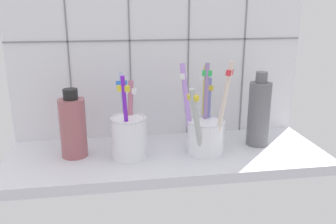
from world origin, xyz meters
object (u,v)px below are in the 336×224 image
toothbrush_cup_right (205,130)px  ceramic_vase (259,113)px  soap_bottle (73,126)px  toothbrush_cup_left (129,134)px

toothbrush_cup_right → ceramic_vase: toothbrush_cup_right is taller
soap_bottle → toothbrush_cup_left: bearing=-11.6°
toothbrush_cup_left → soap_bottle: bearing=168.4°
toothbrush_cup_right → soap_bottle: (-25.93, 2.15, 1.41)cm
toothbrush_cup_left → toothbrush_cup_right: bearing=0.1°
toothbrush_cup_right → soap_bottle: bearing=175.3°
ceramic_vase → soap_bottle: bearing=-179.8°
toothbrush_cup_left → toothbrush_cup_right: 15.29cm
toothbrush_cup_right → ceramic_vase: size_ratio=1.21×
ceramic_vase → soap_bottle: size_ratio=1.16×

